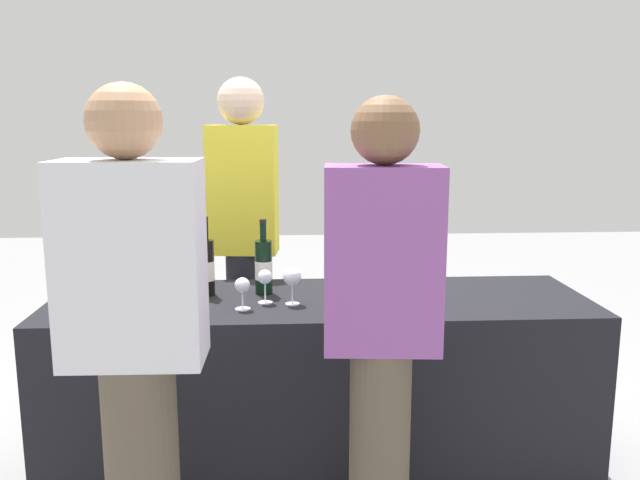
{
  "coord_description": "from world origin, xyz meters",
  "views": [
    {
      "loc": [
        -0.15,
        -2.67,
        1.54
      ],
      "look_at": [
        0.0,
        0.0,
        1.04
      ],
      "focal_mm": 36.83,
      "sensor_mm": 36.0,
      "label": 1
    }
  ],
  "objects_px": {
    "wine_glass_3": "(410,277)",
    "wine_glass_0": "(242,287)",
    "wine_bottle_3": "(366,264)",
    "wine_glass_1": "(265,279)",
    "wine_bottle_0": "(163,266)",
    "wine_bottle_2": "(264,266)",
    "server_pouring": "(243,230)",
    "guest_1": "(382,324)",
    "wine_glass_2": "(292,278)",
    "wine_bottle_1": "(206,267)",
    "guest_0": "(136,338)"
  },
  "relations": [
    {
      "from": "guest_0",
      "to": "server_pouring",
      "type": "bearing_deg",
      "value": 81.02
    },
    {
      "from": "wine_bottle_1",
      "to": "wine_glass_0",
      "type": "bearing_deg",
      "value": -53.68
    },
    {
      "from": "wine_bottle_3",
      "to": "wine_glass_2",
      "type": "xyz_separation_m",
      "value": [
        -0.33,
        -0.23,
        -0.0
      ]
    },
    {
      "from": "wine_bottle_2",
      "to": "wine_bottle_3",
      "type": "distance_m",
      "value": 0.46
    },
    {
      "from": "wine_bottle_1",
      "to": "wine_bottle_2",
      "type": "relative_size",
      "value": 1.05
    },
    {
      "from": "wine_bottle_1",
      "to": "wine_glass_0",
      "type": "distance_m",
      "value": 0.28
    },
    {
      "from": "wine_bottle_1",
      "to": "wine_bottle_2",
      "type": "height_order",
      "value": "wine_bottle_1"
    },
    {
      "from": "wine_bottle_0",
      "to": "guest_0",
      "type": "relative_size",
      "value": 0.19
    },
    {
      "from": "guest_1",
      "to": "wine_bottle_0",
      "type": "bearing_deg",
      "value": 141.57
    },
    {
      "from": "wine_bottle_0",
      "to": "wine_bottle_2",
      "type": "xyz_separation_m",
      "value": [
        0.44,
        -0.07,
        0.01
      ]
    },
    {
      "from": "wine_bottle_2",
      "to": "wine_glass_0",
      "type": "bearing_deg",
      "value": -108.15
    },
    {
      "from": "wine_bottle_3",
      "to": "wine_glass_0",
      "type": "bearing_deg",
      "value": -151.05
    },
    {
      "from": "wine_bottle_3",
      "to": "server_pouring",
      "type": "xyz_separation_m",
      "value": [
        -0.57,
        0.5,
        0.07
      ]
    },
    {
      "from": "wine_glass_0",
      "to": "guest_1",
      "type": "relative_size",
      "value": 0.08
    },
    {
      "from": "wine_bottle_0",
      "to": "wine_bottle_1",
      "type": "height_order",
      "value": "wine_bottle_1"
    },
    {
      "from": "wine_bottle_1",
      "to": "guest_1",
      "type": "xyz_separation_m",
      "value": [
        0.65,
        -0.71,
        -0.04
      ]
    },
    {
      "from": "wine_bottle_0",
      "to": "wine_glass_3",
      "type": "distance_m",
      "value": 1.07
    },
    {
      "from": "wine_bottle_3",
      "to": "server_pouring",
      "type": "bearing_deg",
      "value": 138.68
    },
    {
      "from": "guest_0",
      "to": "wine_glass_0",
      "type": "bearing_deg",
      "value": 65.36
    },
    {
      "from": "server_pouring",
      "to": "guest_1",
      "type": "distance_m",
      "value": 1.38
    },
    {
      "from": "wine_glass_0",
      "to": "wine_glass_3",
      "type": "relative_size",
      "value": 0.93
    },
    {
      "from": "wine_bottle_1",
      "to": "wine_bottle_3",
      "type": "height_order",
      "value": "wine_bottle_1"
    },
    {
      "from": "wine_bottle_1",
      "to": "wine_bottle_2",
      "type": "bearing_deg",
      "value": 3.06
    },
    {
      "from": "wine_glass_1",
      "to": "wine_glass_0",
      "type": "bearing_deg",
      "value": -135.18
    },
    {
      "from": "wine_glass_2",
      "to": "wine_bottle_3",
      "type": "bearing_deg",
      "value": 35.04
    },
    {
      "from": "wine_glass_3",
      "to": "wine_glass_0",
      "type": "bearing_deg",
      "value": -172.61
    },
    {
      "from": "guest_0",
      "to": "wine_bottle_3",
      "type": "bearing_deg",
      "value": 48.51
    },
    {
      "from": "wine_bottle_3",
      "to": "wine_glass_1",
      "type": "bearing_deg",
      "value": -154.98
    },
    {
      "from": "wine_glass_3",
      "to": "guest_0",
      "type": "distance_m",
      "value": 1.19
    },
    {
      "from": "wine_bottle_1",
      "to": "guest_1",
      "type": "relative_size",
      "value": 0.21
    },
    {
      "from": "wine_glass_0",
      "to": "wine_glass_1",
      "type": "distance_m",
      "value": 0.12
    },
    {
      "from": "wine_bottle_2",
      "to": "wine_glass_2",
      "type": "relative_size",
      "value": 2.12
    },
    {
      "from": "wine_glass_0",
      "to": "wine_glass_1",
      "type": "bearing_deg",
      "value": 44.82
    },
    {
      "from": "wine_bottle_0",
      "to": "wine_glass_2",
      "type": "xyz_separation_m",
      "value": [
        0.56,
        -0.25,
        -0.0
      ]
    },
    {
      "from": "server_pouring",
      "to": "wine_bottle_1",
      "type": "bearing_deg",
      "value": 83.83
    },
    {
      "from": "wine_bottle_1",
      "to": "wine_glass_3",
      "type": "distance_m",
      "value": 0.86
    },
    {
      "from": "server_pouring",
      "to": "guest_1",
      "type": "relative_size",
      "value": 1.08
    },
    {
      "from": "wine_glass_2",
      "to": "guest_1",
      "type": "height_order",
      "value": "guest_1"
    },
    {
      "from": "wine_bottle_3",
      "to": "guest_1",
      "type": "bearing_deg",
      "value": -93.58
    },
    {
      "from": "wine_glass_0",
      "to": "server_pouring",
      "type": "distance_m",
      "value": 0.8
    },
    {
      "from": "wine_bottle_1",
      "to": "guest_1",
      "type": "distance_m",
      "value": 0.96
    },
    {
      "from": "wine_bottle_2",
      "to": "guest_0",
      "type": "relative_size",
      "value": 0.2
    },
    {
      "from": "wine_bottle_3",
      "to": "guest_1",
      "type": "height_order",
      "value": "guest_1"
    },
    {
      "from": "wine_bottle_0",
      "to": "wine_bottle_3",
      "type": "xyz_separation_m",
      "value": [
        0.89,
        -0.01,
        -0.0
      ]
    },
    {
      "from": "wine_bottle_2",
      "to": "server_pouring",
      "type": "relative_size",
      "value": 0.19
    },
    {
      "from": "wine_bottle_0",
      "to": "wine_glass_0",
      "type": "xyz_separation_m",
      "value": [
        0.36,
        -0.31,
        -0.02
      ]
    },
    {
      "from": "wine_bottle_1",
      "to": "wine_glass_1",
      "type": "xyz_separation_m",
      "value": [
        0.25,
        -0.14,
        -0.02
      ]
    },
    {
      "from": "wine_bottle_1",
      "to": "guest_0",
      "type": "distance_m",
      "value": 0.83
    },
    {
      "from": "wine_bottle_2",
      "to": "guest_1",
      "type": "bearing_deg",
      "value": -60.74
    },
    {
      "from": "wine_glass_1",
      "to": "guest_0",
      "type": "xyz_separation_m",
      "value": [
        -0.37,
        -0.68,
        -0.01
      ]
    }
  ]
}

